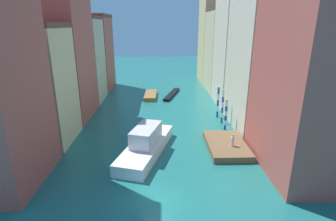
{
  "coord_description": "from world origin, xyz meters",
  "views": [
    {
      "loc": [
        0.37,
        -18.3,
        13.75
      ],
      "look_at": [
        1.47,
        18.93,
        1.5
      ],
      "focal_mm": 28.07,
      "sensor_mm": 36.0,
      "label": 1
    }
  ],
  "objects_px": {
    "vaporetto_white": "(146,144)",
    "gondola_black": "(172,94)",
    "waterfront_dock": "(226,145)",
    "mooring_pole_2": "(218,102)",
    "mooring_pole_1": "(223,106)",
    "person_on_dock": "(233,141)",
    "motorboat_0": "(151,95)",
    "mooring_pole_0": "(226,114)"
  },
  "relations": [
    {
      "from": "mooring_pole_1",
      "to": "motorboat_0",
      "type": "relative_size",
      "value": 0.72
    },
    {
      "from": "waterfront_dock",
      "to": "person_on_dock",
      "type": "relative_size",
      "value": 5.22
    },
    {
      "from": "vaporetto_white",
      "to": "motorboat_0",
      "type": "height_order",
      "value": "vaporetto_white"
    },
    {
      "from": "waterfront_dock",
      "to": "mooring_pole_1",
      "type": "xyz_separation_m",
      "value": [
        1.31,
        8.26,
        2.2
      ]
    },
    {
      "from": "motorboat_0",
      "to": "mooring_pole_0",
      "type": "bearing_deg",
      "value": -58.02
    },
    {
      "from": "waterfront_dock",
      "to": "person_on_dock",
      "type": "height_order",
      "value": "person_on_dock"
    },
    {
      "from": "waterfront_dock",
      "to": "mooring_pole_2",
      "type": "xyz_separation_m",
      "value": [
        1.2,
        10.82,
        2.14
      ]
    },
    {
      "from": "mooring_pole_0",
      "to": "gondola_black",
      "type": "relative_size",
      "value": 0.46
    },
    {
      "from": "waterfront_dock",
      "to": "motorboat_0",
      "type": "height_order",
      "value": "motorboat_0"
    },
    {
      "from": "waterfront_dock",
      "to": "mooring_pole_1",
      "type": "relative_size",
      "value": 1.46
    },
    {
      "from": "mooring_pole_0",
      "to": "vaporetto_white",
      "type": "distance_m",
      "value": 12.37
    },
    {
      "from": "person_on_dock",
      "to": "vaporetto_white",
      "type": "relative_size",
      "value": 0.12
    },
    {
      "from": "person_on_dock",
      "to": "mooring_pole_2",
      "type": "relative_size",
      "value": 0.29
    },
    {
      "from": "mooring_pole_1",
      "to": "mooring_pole_2",
      "type": "relative_size",
      "value": 1.03
    },
    {
      "from": "mooring_pole_0",
      "to": "waterfront_dock",
      "type": "bearing_deg",
      "value": -101.81
    },
    {
      "from": "person_on_dock",
      "to": "vaporetto_white",
      "type": "distance_m",
      "value": 9.65
    },
    {
      "from": "waterfront_dock",
      "to": "vaporetto_white",
      "type": "bearing_deg",
      "value": -174.3
    },
    {
      "from": "mooring_pole_1",
      "to": "person_on_dock",
      "type": "bearing_deg",
      "value": -95.55
    },
    {
      "from": "waterfront_dock",
      "to": "mooring_pole_1",
      "type": "distance_m",
      "value": 8.65
    },
    {
      "from": "gondola_black",
      "to": "motorboat_0",
      "type": "xyz_separation_m",
      "value": [
        -4.26,
        -1.13,
        0.12
      ]
    },
    {
      "from": "motorboat_0",
      "to": "person_on_dock",
      "type": "bearing_deg",
      "value": -67.26
    },
    {
      "from": "vaporetto_white",
      "to": "gondola_black",
      "type": "distance_m",
      "value": 25.26
    },
    {
      "from": "mooring_pole_1",
      "to": "gondola_black",
      "type": "height_order",
      "value": "mooring_pole_1"
    },
    {
      "from": "gondola_black",
      "to": "vaporetto_white",
      "type": "bearing_deg",
      "value": -98.95
    },
    {
      "from": "mooring_pole_2",
      "to": "vaporetto_white",
      "type": "bearing_deg",
      "value": -131.63
    },
    {
      "from": "gondola_black",
      "to": "motorboat_0",
      "type": "bearing_deg",
      "value": -165.18
    },
    {
      "from": "person_on_dock",
      "to": "gondola_black",
      "type": "xyz_separation_m",
      "value": [
        -5.72,
        24.94,
        -1.12
      ]
    },
    {
      "from": "vaporetto_white",
      "to": "waterfront_dock",
      "type": "bearing_deg",
      "value": 5.7
    },
    {
      "from": "mooring_pole_0",
      "to": "gondola_black",
      "type": "bearing_deg",
      "value": 109.48
    },
    {
      "from": "person_on_dock",
      "to": "motorboat_0",
      "type": "xyz_separation_m",
      "value": [
        -9.98,
        23.82,
        -1.01
      ]
    },
    {
      "from": "waterfront_dock",
      "to": "mooring_pole_2",
      "type": "distance_m",
      "value": 11.09
    },
    {
      "from": "person_on_dock",
      "to": "mooring_pole_1",
      "type": "distance_m",
      "value": 9.31
    },
    {
      "from": "person_on_dock",
      "to": "mooring_pole_0",
      "type": "bearing_deg",
      "value": 83.37
    },
    {
      "from": "motorboat_0",
      "to": "mooring_pole_2",
      "type": "bearing_deg",
      "value": -48.27
    },
    {
      "from": "gondola_black",
      "to": "motorboat_0",
      "type": "height_order",
      "value": "motorboat_0"
    },
    {
      "from": "mooring_pole_1",
      "to": "vaporetto_white",
      "type": "distance_m",
      "value": 14.06
    },
    {
      "from": "person_on_dock",
      "to": "gondola_black",
      "type": "bearing_deg",
      "value": 102.92
    },
    {
      "from": "vaporetto_white",
      "to": "gondola_black",
      "type": "relative_size",
      "value": 1.25
    },
    {
      "from": "waterfront_dock",
      "to": "gondola_black",
      "type": "relative_size",
      "value": 0.78
    },
    {
      "from": "person_on_dock",
      "to": "vaporetto_white",
      "type": "xyz_separation_m",
      "value": [
        -9.65,
        0.01,
        -0.27
      ]
    },
    {
      "from": "mooring_pole_0",
      "to": "mooring_pole_1",
      "type": "xyz_separation_m",
      "value": [
        0.13,
        2.59,
        0.34
      ]
    },
    {
      "from": "mooring_pole_1",
      "to": "gondola_black",
      "type": "xyz_separation_m",
      "value": [
        -6.62,
        15.75,
        -2.31
      ]
    }
  ]
}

